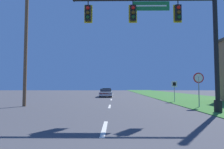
% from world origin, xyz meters
% --- Properties ---
extents(grass_verge_right, '(10.00, 110.00, 0.04)m').
position_xyz_m(grass_verge_right, '(10.50, 30.00, 0.02)').
color(grass_verge_right, '#38752D').
rests_on(grass_verge_right, ground).
extents(road_center_line, '(0.16, 34.80, 0.01)m').
position_xyz_m(road_center_line, '(0.00, 22.00, 0.01)').
color(road_center_line, silver).
rests_on(road_center_line, ground).
extents(signal_mast, '(8.79, 0.47, 7.61)m').
position_xyz_m(signal_mast, '(4.04, 10.40, 4.74)').
color(signal_mast, black).
rests_on(signal_mast, grass_verge_right).
extents(car_ahead, '(1.96, 4.73, 1.19)m').
position_xyz_m(car_ahead, '(-0.92, 28.31, 0.61)').
color(car_ahead, black).
rests_on(car_ahead, ground).
extents(far_car, '(1.82, 4.25, 1.19)m').
position_xyz_m(far_car, '(-1.18, 38.84, 0.60)').
color(far_car, black).
rests_on(far_car, ground).
extents(stop_sign, '(0.76, 0.07, 2.50)m').
position_xyz_m(stop_sign, '(6.58, 13.41, 1.86)').
color(stop_sign, gray).
rests_on(stop_sign, grass_verge_right).
extents(route_sign_post, '(0.55, 0.06, 2.03)m').
position_xyz_m(route_sign_post, '(6.36, 18.67, 1.53)').
color(route_sign_post, gray).
rests_on(route_sign_post, grass_verge_right).
extents(utility_pole_near, '(1.80, 0.26, 9.54)m').
position_xyz_m(utility_pole_near, '(-6.59, 14.02, 4.93)').
color(utility_pole_near, brown).
rests_on(utility_pole_near, ground).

